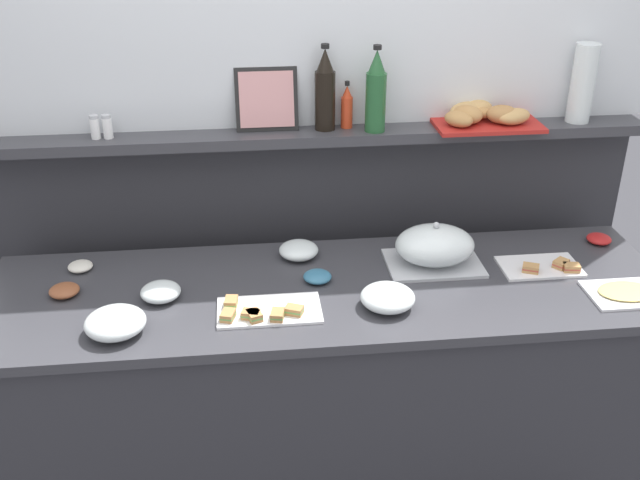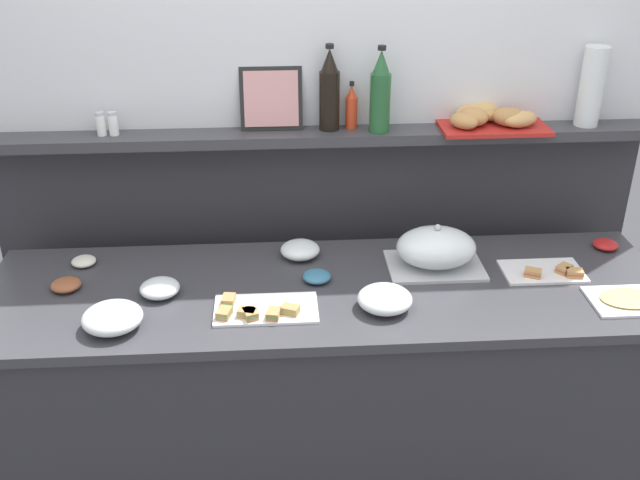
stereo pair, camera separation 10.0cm
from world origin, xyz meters
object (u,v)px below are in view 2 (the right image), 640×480
condiment_bowl_cream (66,285)px  salt_shaker (101,124)px  pepper_shaker (113,124)px  glass_bowl_extra (300,250)px  water_carafe (592,86)px  condiment_bowl_red (84,261)px  serving_cloche (436,249)px  wine_bottle_dark (329,92)px  sandwich_platter_front (261,310)px  glass_bowl_large (385,300)px  wine_bottle_green (380,94)px  framed_picture (271,99)px  cold_cuts_platter (629,300)px  sandwich_platter_side (546,271)px  hot_sauce_bottle (351,108)px  condiment_bowl_teal (606,244)px  glass_bowl_medium (113,319)px  glass_bowl_small (160,289)px  condiment_bowl_dark (317,277)px  bread_basket (488,118)px

condiment_bowl_cream → salt_shaker: 0.60m
pepper_shaker → glass_bowl_extra: bearing=-18.7°
water_carafe → condiment_bowl_red: bearing=-172.9°
serving_cloche → wine_bottle_dark: (-0.36, 0.35, 0.48)m
sandwich_platter_front → glass_bowl_extra: glass_bowl_extra is taller
glass_bowl_large → wine_bottle_green: bearing=85.4°
wine_bottle_green → salt_shaker: size_ratio=3.63×
pepper_shaker → framed_picture: 0.58m
condiment_bowl_cream → pepper_shaker: pepper_shaker is taller
serving_cloche → cold_cuts_platter: bearing=-25.1°
framed_picture → cold_cuts_platter: bearing=-29.3°
sandwich_platter_front → salt_shaker: size_ratio=3.87×
sandwich_platter_front → framed_picture: size_ratio=1.46×
sandwich_platter_side → hot_sauce_bottle: size_ratio=1.61×
serving_cloche → hot_sauce_bottle: size_ratio=1.93×
condiment_bowl_teal → pepper_shaker: pepper_shaker is taller
condiment_bowl_red → glass_bowl_large: bearing=-19.2°
sandwich_platter_front → framed_picture: bearing=85.3°
glass_bowl_large → wine_bottle_dark: (-0.14, 0.61, 0.52)m
sandwich_platter_front → serving_cloche: (0.62, 0.26, 0.06)m
wine_bottle_green → salt_shaker: (-1.02, 0.02, -0.10)m
glass_bowl_extra → condiment_bowl_teal: size_ratio=1.56×
glass_bowl_extra → water_carafe: size_ratio=0.49×
sandwich_platter_side → glass_bowl_medium: 1.49m
cold_cuts_platter → glass_bowl_extra: size_ratio=1.80×
serving_cloche → condiment_bowl_cream: 1.29m
condiment_bowl_cream → pepper_shaker: (0.14, 0.41, 0.43)m
glass_bowl_extra → pepper_shaker: 0.82m
water_carafe → salt_shaker: bearing=180.0°
condiment_bowl_teal → glass_bowl_medium: bearing=-166.6°
sandwich_platter_side → wine_bottle_dark: (-0.74, 0.43, 0.54)m
glass_bowl_extra → condiment_bowl_cream: bearing=-167.3°
wine_bottle_green → salt_shaker: wine_bottle_green is taller
serving_cloche → glass_bowl_small: size_ratio=2.53×
condiment_bowl_teal → water_carafe: 0.59m
glass_bowl_small → condiment_bowl_teal: size_ratio=1.45×
glass_bowl_medium → hot_sauce_bottle: bearing=40.0°
cold_cuts_platter → water_carafe: bearing=87.7°
wine_bottle_dark → glass_bowl_large: bearing=-77.5°
condiment_bowl_red → condiment_bowl_dark: bearing=-11.5°
cold_cuts_platter → glass_bowl_small: glass_bowl_small is taller
sandwich_platter_front → glass_bowl_large: size_ratio=1.87×
glass_bowl_medium → glass_bowl_extra: glass_bowl_medium is taller
sandwich_platter_front → condiment_bowl_dark: size_ratio=3.42×
condiment_bowl_red → condiment_bowl_cream: bearing=-97.8°
cold_cuts_platter → framed_picture: framed_picture is taller
glass_bowl_large → sandwich_platter_front: bearing=179.9°
bread_basket → condiment_bowl_dark: bearing=-148.9°
sandwich_platter_side → pepper_shaker: bearing=165.0°
glass_bowl_medium → framed_picture: framed_picture is taller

